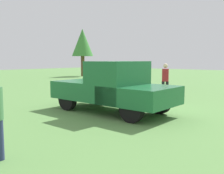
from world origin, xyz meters
TOP-DOWN VIEW (x-y plane):
  - ground_plane at (0.00, 0.00)m, footprint 80.00×80.00m
  - pickup_truck at (-0.05, -0.73)m, footprint 4.60×1.99m
  - sedan_near at (-6.02, 6.92)m, footprint 2.94×5.02m
  - person_bystander at (-0.37, 3.57)m, footprint 0.45×0.45m
  - tree_back_right at (-15.73, 12.62)m, footprint 2.41×2.41m

SIDE VIEW (x-z plane):
  - ground_plane at x=0.00m, z-range 0.00..0.00m
  - sedan_near at x=-6.02m, z-range -0.04..1.46m
  - pickup_truck at x=-0.05m, z-range 0.03..1.85m
  - person_bystander at x=-0.37m, z-range 0.11..1.79m
  - tree_back_right at x=-15.73m, z-range 1.09..6.42m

